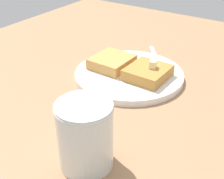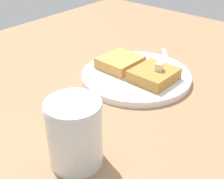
% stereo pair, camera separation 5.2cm
% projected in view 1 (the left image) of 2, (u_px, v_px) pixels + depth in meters
% --- Properties ---
extents(table_surface, '(0.93, 0.93, 0.02)m').
position_uv_depth(table_surface, '(128.00, 79.00, 0.67)').
color(table_surface, '#9F7450').
rests_on(table_surface, ground).
extents(plate, '(0.23, 0.23, 0.01)m').
position_uv_depth(plate, '(129.00, 74.00, 0.65)').
color(plate, white).
rests_on(plate, table_surface).
extents(toast_slice_left, '(0.08, 0.08, 0.02)m').
position_uv_depth(toast_slice_left, '(148.00, 73.00, 0.62)').
color(toast_slice_left, '#B88039').
rests_on(toast_slice_left, plate).
extents(toast_slice_middle, '(0.08, 0.08, 0.02)m').
position_uv_depth(toast_slice_middle, '(112.00, 62.00, 0.66)').
color(toast_slice_middle, tan).
rests_on(toast_slice_middle, plate).
extents(butter_pat_primary, '(0.02, 0.02, 0.02)m').
position_uv_depth(butter_pat_primary, '(153.00, 64.00, 0.61)').
color(butter_pat_primary, '#F4E9B1').
rests_on(butter_pat_primary, toast_slice_left).
extents(fork, '(0.11, 0.13, 0.00)m').
position_uv_depth(fork, '(159.00, 63.00, 0.68)').
color(fork, silver).
rests_on(fork, plate).
extents(syrup_jar, '(0.08, 0.08, 0.10)m').
position_uv_depth(syrup_jar, '(85.00, 138.00, 0.42)').
color(syrup_jar, '#331905').
rests_on(syrup_jar, table_surface).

